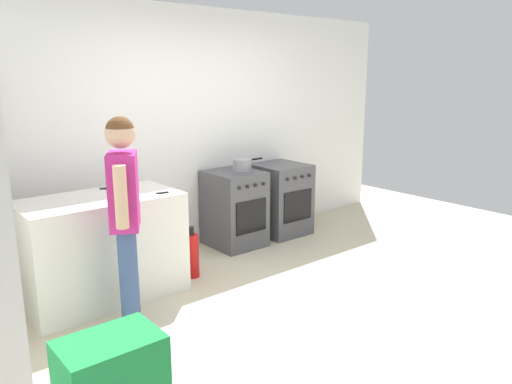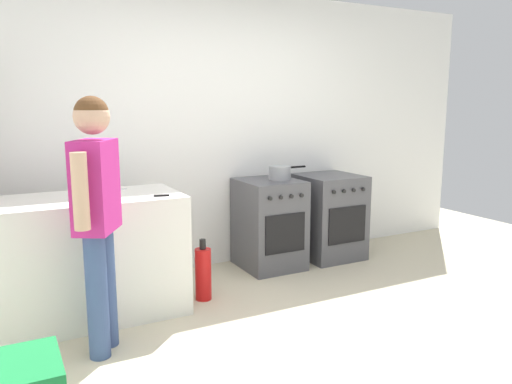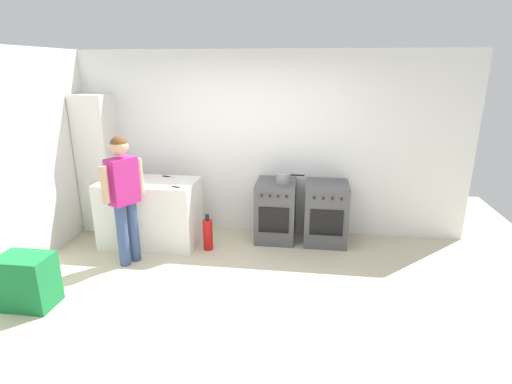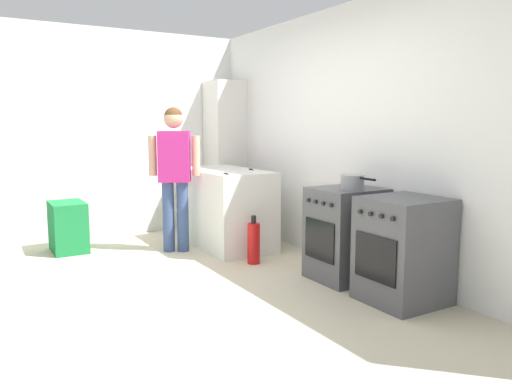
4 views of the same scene
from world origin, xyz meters
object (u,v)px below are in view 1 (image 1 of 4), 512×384
at_px(oven_left, 234,209).
at_px(recycling_crate_upper, 110,363).
at_px(pot, 242,165).
at_px(fire_extinguisher, 192,255).
at_px(oven_right, 280,199).
at_px(knife_paring, 110,188).
at_px(person, 125,206).
at_px(knife_utility, 156,194).

xyz_separation_m(oven_left, recycling_crate_upper, (-2.36, -2.03, -0.01)).
distance_m(pot, fire_extinguisher, 1.28).
bearing_deg(recycling_crate_upper, oven_right, 33.59).
bearing_deg(knife_paring, recycling_crate_upper, -114.47).
bearing_deg(oven_right, person, -158.16).
relative_size(oven_left, pot, 2.19).
distance_m(knife_utility, fire_extinguisher, 0.81).
xyz_separation_m(oven_right, knife_utility, (-1.99, -0.59, 0.48)).
bearing_deg(oven_left, recycling_crate_upper, -139.27).
relative_size(knife_paring, recycling_crate_upper, 0.40).
xyz_separation_m(person, fire_extinguisher, (0.88, 0.50, -0.74)).
height_order(knife_utility, person, person).
distance_m(pot, recycling_crate_upper, 3.21).
bearing_deg(oven_right, recycling_crate_upper, -146.41).
bearing_deg(knife_paring, person, -106.59).
bearing_deg(knife_utility, oven_right, 16.63).
height_order(person, fire_extinguisher, person).
distance_m(pot, person, 2.08).
bearing_deg(person, pot, 27.33).
height_order(pot, knife_utility, pot).
height_order(oven_right, person, person).
height_order(knife_utility, fire_extinguisher, knife_utility).
relative_size(pot, knife_utility, 1.55).
distance_m(knife_utility, person, 0.61).
bearing_deg(fire_extinguisher, oven_left, 28.78).
bearing_deg(recycling_crate_upper, person, 59.85).
bearing_deg(oven_right, knife_utility, -163.37).
height_order(oven_right, knife_paring, knife_paring).
relative_size(person, fire_extinguisher, 3.22).
height_order(knife_utility, knife_paring, same).
relative_size(fire_extinguisher, recycling_crate_upper, 0.96).
bearing_deg(knife_paring, fire_extinguisher, -28.12).
relative_size(pot, recycling_crate_upper, 0.75).
distance_m(person, fire_extinguisher, 1.25).
bearing_deg(knife_utility, person, -139.98).
height_order(pot, knife_paring, pot).
bearing_deg(fire_extinguisher, pot, 25.01).
height_order(knife_utility, recycling_crate_upper, knife_utility).
height_order(person, recycling_crate_upper, person).
bearing_deg(pot, knife_paring, -175.83).
xyz_separation_m(knife_paring, person, (-0.25, -0.84, 0.05)).
distance_m(oven_left, oven_right, 0.70).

